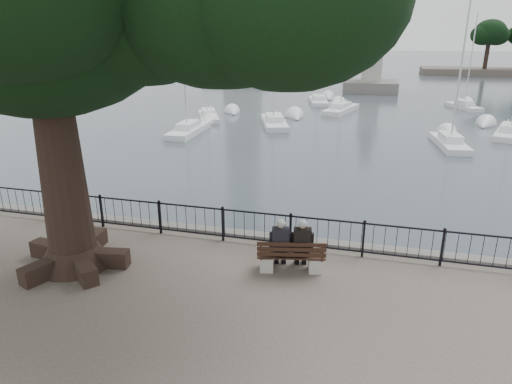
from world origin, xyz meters
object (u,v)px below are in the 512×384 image
(person_left, at_px, (281,245))
(lion_monument, at_px, (372,72))
(bench, at_px, (291,260))
(person_right, at_px, (302,246))

(person_left, distance_m, lion_monument, 48.68)
(bench, distance_m, person_right, 0.45)
(person_left, xyz_separation_m, lion_monument, (1.02, 48.67, 0.74))
(person_left, distance_m, person_right, 0.54)
(person_left, height_order, person_right, same)
(lion_monument, bearing_deg, person_left, -91.20)
(person_left, bearing_deg, person_right, 11.67)
(person_right, xyz_separation_m, lion_monument, (0.49, 48.56, 0.74))
(person_right, relative_size, lion_monument, 0.15)
(bench, height_order, lion_monument, lion_monument)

